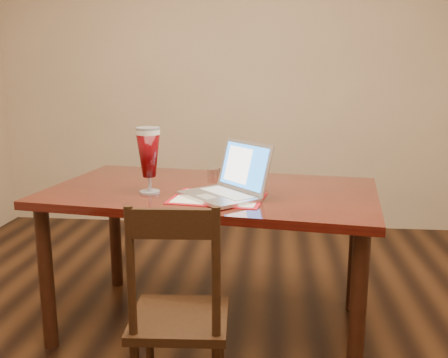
# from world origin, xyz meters

# --- Properties ---
(dining_table) EXTENTS (1.78, 1.16, 1.11)m
(dining_table) POSITION_xyz_m (-0.13, 0.60, 0.70)
(dining_table) COLOR #491009
(dining_table) RESTS_ON ground
(dining_chair) EXTENTS (0.41, 0.39, 0.91)m
(dining_chair) POSITION_xyz_m (-0.17, -0.10, 0.43)
(dining_chair) COLOR black
(dining_chair) RESTS_ON ground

